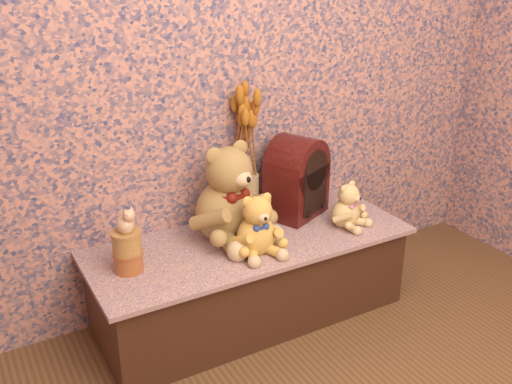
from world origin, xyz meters
TOP-DOWN VIEW (x-y plane):
  - display_shelf at (0.00, 1.23)m, footprint 1.41×0.56m
  - teddy_large at (-0.07, 1.31)m, footprint 0.45×0.51m
  - teddy_medium at (-0.03, 1.13)m, footprint 0.23×0.27m
  - teddy_small at (0.44, 1.14)m, footprint 0.24×0.26m
  - cathedral_radio at (0.31, 1.36)m, footprint 0.33×0.29m
  - ceramic_vase at (0.08, 1.43)m, footprint 0.14×0.14m
  - dried_stalks at (0.08, 1.43)m, footprint 0.25×0.25m
  - biscuit_tin_lower at (-0.54, 1.23)m, footprint 0.13×0.13m
  - biscuit_tin_upper at (-0.54, 1.23)m, footprint 0.14×0.14m
  - cat_figurine at (-0.54, 1.23)m, footprint 0.11×0.12m

SIDE VIEW (x-z plane):
  - display_shelf at x=0.00m, z-range 0.00..0.39m
  - biscuit_tin_lower at x=-0.54m, z-range 0.39..0.47m
  - ceramic_vase at x=0.08m, z-range 0.39..0.61m
  - teddy_small at x=0.44m, z-range 0.39..0.61m
  - biscuit_tin_upper at x=-0.54m, z-range 0.47..0.56m
  - teddy_medium at x=-0.03m, z-range 0.39..0.67m
  - cathedral_radio at x=0.31m, z-range 0.39..0.77m
  - cat_figurine at x=-0.54m, z-range 0.56..0.67m
  - teddy_large at x=-0.07m, z-range 0.39..0.85m
  - dried_stalks at x=0.08m, z-range 0.61..1.06m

